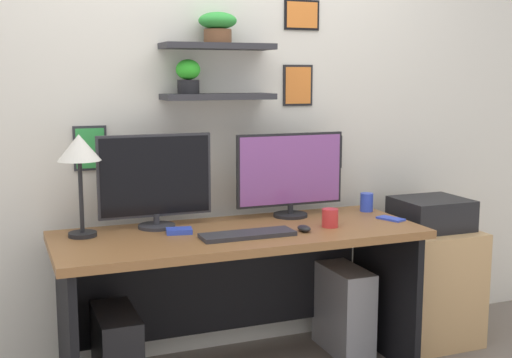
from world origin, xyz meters
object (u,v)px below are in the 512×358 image
Objects in this scene: pen_cup at (367,202)px; computer_tower_right at (343,309)px; computer_mouse at (304,228)px; cell_phone at (391,219)px; coffee_mug at (330,218)px; printer at (431,214)px; desk_lamp at (79,155)px; scissors_tray at (179,231)px; computer_tower_left at (117,357)px; keyboard at (248,234)px; drawer_cabinet at (428,284)px; monitor_left at (155,180)px; desk at (237,269)px; monitor_right at (290,173)px.

computer_tower_right is at bearing -157.66° from pen_cup.
computer_mouse is 0.53m from cell_phone.
coffee_mug reaches higher than printer.
computer_mouse is 0.19× the size of desk_lamp.
scissors_tray is (0.43, -0.11, -0.37)m from desk_lamp.
computer_tower_left is (-1.04, 0.08, -0.58)m from coffee_mug.
desk_lamp is (-0.71, 0.28, 0.37)m from keyboard.
drawer_cabinet reaches higher than computer_tower_right.
monitor_left reaches higher than pen_cup.
printer is at bearing -1.68° from computer_tower_right.
monitor_left is (-0.36, 0.16, 0.44)m from desk.
pen_cup is at bearing -4.36° from monitor_right.
printer reaches higher than cell_phone.
desk_lamp is 1.24× the size of printer.
coffee_mug is (-0.37, -0.03, 0.04)m from cell_phone.
monitor_right is at bearing 171.63° from printer.
coffee_mug reaches higher than computer_mouse.
monitor_left is 0.87× the size of drawer_cabinet.
computer_tower_right is at bearing 178.32° from printer.
monitor_left reaches higher than desk.
monitor_left reaches higher than scissors_tray.
coffee_mug is 0.74m from scissors_tray.
computer_mouse reaches higher than computer_tower_right.
desk is at bearing -171.01° from pen_cup.
computer_tower_right is at bearing -1.97° from desk_lamp.
printer is at bearing 1.69° from scissors_tray.
cell_phone is at bearing 7.90° from computer_mouse.
keyboard reaches higher than computer_tower_right.
computer_tower_left is at bearing -167.12° from monitor_right.
computer_mouse is 0.19× the size of computer_tower_right.
pen_cup reaches higher than desk.
coffee_mug reaches higher than desk.
monitor_right reaches higher than printer.
monitor_right is 1.39× the size of computer_tower_left.
keyboard is at bearing -32.49° from scissors_tray.
keyboard is 4.40× the size of pen_cup.
scissors_tray is at bearing -13.73° from desk_lamp.
drawer_cabinet is at bearing 1.61° from cell_phone.
scissors_tray is 0.64m from computer_tower_left.
desk_lamp is at bearing -179.14° from pen_cup.
computer_mouse reaches higher than drawer_cabinet.
monitor_right is at bearing 12.88° from computer_tower_left.
computer_tower_left is (-1.41, 0.05, -0.54)m from cell_phone.
scissors_tray is 1.52m from drawer_cabinet.
monitor_right is 1.26× the size of computer_tower_right.
desk is 0.85m from pen_cup.
drawer_cabinet is at bearing -4.46° from monitor_left.
printer is at bearing 14.04° from computer_mouse.
pen_cup is at bearing 8.99° from desk.
desk_lamp is at bearing 168.08° from coffee_mug.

